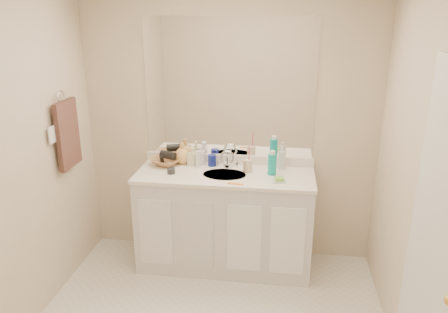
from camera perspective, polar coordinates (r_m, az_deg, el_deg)
wall_back at (r=3.88m, az=0.66°, el=3.63°), size 2.60×0.02×2.40m
wall_left at (r=3.16m, az=-26.72°, el=-2.02°), size 0.02×2.60×2.40m
wall_right at (r=2.75m, az=24.90°, el=-4.72°), size 0.02×2.60×2.40m
vanity_cabinet at (r=3.91m, az=0.10°, el=-8.47°), size 1.50×0.55×0.85m
countertop at (r=3.73m, az=0.11°, el=-2.45°), size 1.52×0.57×0.03m
backsplash at (r=3.95m, az=0.62°, el=-0.35°), size 1.52×0.03×0.08m
sink_basin at (r=3.71m, az=0.06°, el=-2.52°), size 0.37×0.37×0.02m
faucet at (r=3.85m, az=0.43°, el=-0.62°), size 0.02×0.02×0.11m
mirror at (r=3.80m, az=0.67°, el=8.85°), size 1.48×0.01×1.20m
blue_mug at (r=3.89m, az=-1.57°, el=-0.50°), size 0.09×0.09×0.10m
tan_cup at (r=3.75m, az=3.12°, el=-1.24°), size 0.08×0.08×0.11m
toothbrush at (r=3.72m, az=3.30°, el=0.16°), size 0.01×0.04×0.18m
mouthwash_bottle at (r=3.70m, az=6.30°, el=-1.04°), size 0.10×0.10×0.18m
clear_pump_bottle at (r=3.84m, az=7.57°, el=-0.47°), size 0.08×0.08×0.16m
soap_dish at (r=3.57m, az=7.22°, el=-3.22°), size 0.12×0.10×0.01m
green_soap at (r=3.56m, az=7.23°, el=-2.95°), size 0.09×0.07×0.03m
orange_comb at (r=3.50m, az=1.49°, el=-3.58°), size 0.13×0.04×0.01m
dark_jar at (r=3.74m, az=-6.92°, el=-1.86°), size 0.08×0.08×0.05m
extra_white_bottle at (r=3.85m, az=-3.37°, el=-0.35°), size 0.05×0.05×0.15m
soap_bottle_white at (r=3.92m, az=-2.91°, el=0.14°), size 0.08×0.08×0.17m
soap_bottle_cream at (r=3.91m, az=-4.13°, el=0.09°), size 0.09×0.10×0.17m
soap_bottle_yellow at (r=3.96m, az=-5.44°, el=0.47°), size 0.18×0.18×0.19m
wicker_basket at (r=3.96m, az=-7.55°, el=-0.60°), size 0.34×0.34×0.06m
hair_dryer at (r=3.93m, az=-7.31°, el=0.17°), size 0.16×0.12×0.07m
towel_ring at (r=3.70m, az=-20.52°, el=7.24°), size 0.01×0.11×0.11m
hand_towel at (r=3.75m, az=-19.73°, el=2.76°), size 0.04×0.32×0.55m
switch_plate at (r=3.58m, az=-21.56°, el=2.64°), size 0.01×0.08×0.13m
door at (r=2.58m, az=25.87°, el=-11.44°), size 0.02×0.82×2.00m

